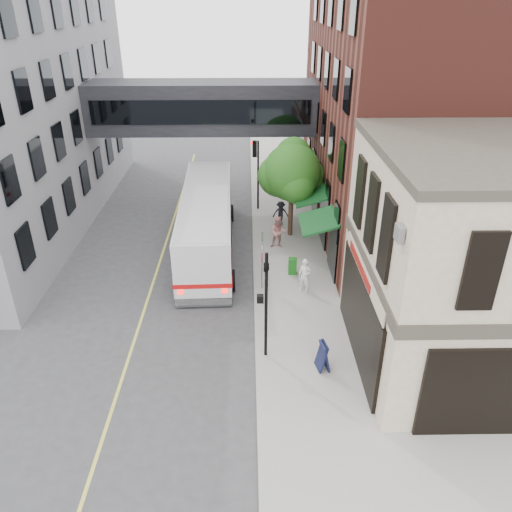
{
  "coord_description": "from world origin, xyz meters",
  "views": [
    {
      "loc": [
        -0.23,
        -13.52,
        12.75
      ],
      "look_at": [
        0.07,
        4.55,
        3.19
      ],
      "focal_mm": 35.0,
      "sensor_mm": 36.0,
      "label": 1
    }
  ],
  "objects_px": {
    "bus": "(207,220)",
    "pedestrian_b": "(278,232)",
    "pedestrian_c": "(281,213)",
    "newspaper_box": "(292,266)",
    "sandwich_board": "(323,356)",
    "pedestrian_a": "(305,275)"
  },
  "relations": [
    {
      "from": "bus",
      "to": "sandwich_board",
      "type": "bearing_deg",
      "value": -63.95
    },
    {
      "from": "bus",
      "to": "pedestrian_b",
      "type": "height_order",
      "value": "bus"
    },
    {
      "from": "bus",
      "to": "pedestrian_b",
      "type": "xyz_separation_m",
      "value": [
        3.9,
        -0.07,
        -0.75
      ]
    },
    {
      "from": "pedestrian_b",
      "to": "newspaper_box",
      "type": "relative_size",
      "value": 2.15
    },
    {
      "from": "bus",
      "to": "pedestrian_b",
      "type": "bearing_deg",
      "value": -1.0
    },
    {
      "from": "pedestrian_c",
      "to": "sandwich_board",
      "type": "height_order",
      "value": "pedestrian_c"
    },
    {
      "from": "bus",
      "to": "pedestrian_b",
      "type": "distance_m",
      "value": 3.98
    },
    {
      "from": "pedestrian_a",
      "to": "newspaper_box",
      "type": "distance_m",
      "value": 1.74
    },
    {
      "from": "pedestrian_b",
      "to": "sandwich_board",
      "type": "xyz_separation_m",
      "value": [
        1.11,
        -10.2,
        -0.33
      ]
    },
    {
      "from": "pedestrian_a",
      "to": "sandwich_board",
      "type": "bearing_deg",
      "value": -67.5
    },
    {
      "from": "pedestrian_c",
      "to": "newspaper_box",
      "type": "height_order",
      "value": "pedestrian_c"
    },
    {
      "from": "pedestrian_c",
      "to": "newspaper_box",
      "type": "xyz_separation_m",
      "value": [
        0.24,
        -6.03,
        -0.33
      ]
    },
    {
      "from": "newspaper_box",
      "to": "pedestrian_c",
      "type": "bearing_deg",
      "value": 97.83
    },
    {
      "from": "sandwich_board",
      "to": "pedestrian_a",
      "type": "bearing_deg",
      "value": 79.6
    },
    {
      "from": "pedestrian_b",
      "to": "newspaper_box",
      "type": "height_order",
      "value": "pedestrian_b"
    },
    {
      "from": "newspaper_box",
      "to": "bus",
      "type": "bearing_deg",
      "value": 151.33
    },
    {
      "from": "pedestrian_a",
      "to": "pedestrian_b",
      "type": "relative_size",
      "value": 0.91
    },
    {
      "from": "pedestrian_a",
      "to": "newspaper_box",
      "type": "relative_size",
      "value": 1.96
    },
    {
      "from": "newspaper_box",
      "to": "sandwich_board",
      "type": "bearing_deg",
      "value": -80.08
    },
    {
      "from": "newspaper_box",
      "to": "sandwich_board",
      "type": "distance_m",
      "value": 7.25
    },
    {
      "from": "sandwich_board",
      "to": "bus",
      "type": "bearing_deg",
      "value": 104.38
    },
    {
      "from": "bus",
      "to": "pedestrian_a",
      "type": "xyz_separation_m",
      "value": [
        4.89,
        -4.67,
        -0.83
      ]
    }
  ]
}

